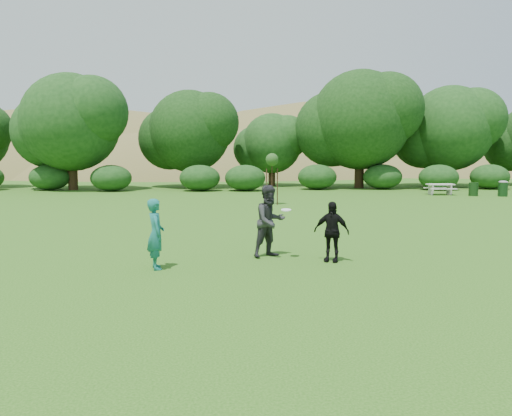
# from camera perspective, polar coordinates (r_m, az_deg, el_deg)

# --- Properties ---
(ground) EXTENTS (120.00, 120.00, 0.00)m
(ground) POSITION_cam_1_polar(r_m,az_deg,el_deg) (13.12, 0.75, -6.21)
(ground) COLOR #19470C
(ground) RESTS_ON ground
(player_teal) EXTENTS (0.58, 0.73, 1.74)m
(player_teal) POSITION_cam_1_polar(r_m,az_deg,el_deg) (12.47, -11.39, -2.92)
(player_teal) COLOR #166661
(player_teal) RESTS_ON ground
(player_grey) EXTENTS (1.21, 1.13, 1.97)m
(player_grey) POSITION_cam_1_polar(r_m,az_deg,el_deg) (13.65, 1.61, -1.52)
(player_grey) COLOR #27282A
(player_grey) RESTS_ON ground
(player_black) EXTENTS (1.01, 0.76, 1.59)m
(player_black) POSITION_cam_1_polar(r_m,az_deg,el_deg) (13.21, 8.62, -2.68)
(player_black) COLOR black
(player_black) RESTS_ON ground
(trash_can_near) EXTENTS (0.60, 0.60, 0.90)m
(trash_can_near) POSITION_cam_1_polar(r_m,az_deg,el_deg) (36.45, 23.60, 1.98)
(trash_can_near) COLOR black
(trash_can_near) RESTS_ON ground
(frisbee) EXTENTS (0.27, 0.27, 0.06)m
(frisbee) POSITION_cam_1_polar(r_m,az_deg,el_deg) (13.31, 3.46, -0.23)
(frisbee) COLOR white
(frisbee) RESTS_ON ground
(sapling) EXTENTS (0.70, 0.70, 2.85)m
(sapling) POSITION_cam_1_polar(r_m,az_deg,el_deg) (27.54, 1.84, 5.38)
(sapling) COLOR #341E14
(sapling) RESTS_ON ground
(picnic_table) EXTENTS (1.80, 1.48, 0.76)m
(picnic_table) POSITION_cam_1_polar(r_m,az_deg,el_deg) (36.66, 20.30, 2.24)
(picnic_table) COLOR beige
(picnic_table) RESTS_ON ground
(trash_can_lidded) EXTENTS (0.60, 0.60, 1.05)m
(trash_can_lidded) POSITION_cam_1_polar(r_m,az_deg,el_deg) (36.92, 26.38, 2.04)
(trash_can_lidded) COLOR black
(trash_can_lidded) RESTS_ON ground
(hillside) EXTENTS (150.00, 72.00, 52.00)m
(hillside) POSITION_cam_1_polar(r_m,az_deg,el_deg) (82.57, -2.99, -4.09)
(hillside) COLOR olive
(hillside) RESTS_ON ground
(tree_row) EXTENTS (53.92, 10.38, 9.62)m
(tree_row) POSITION_cam_1_polar(r_m,az_deg,el_deg) (41.72, 2.44, 9.04)
(tree_row) COLOR #3A2616
(tree_row) RESTS_ON ground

